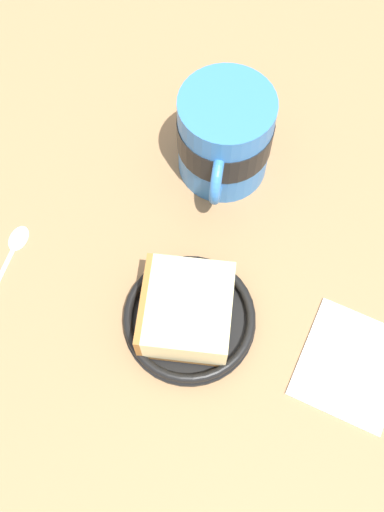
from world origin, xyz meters
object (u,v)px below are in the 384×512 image
(cake_slice, at_px, (187,310))
(tea_mug, at_px, (225,136))
(teaspoon, at_px, (8,258))
(small_plate, at_px, (189,318))
(folded_napkin, at_px, (351,364))

(cake_slice, distance_m, tea_mug, 0.19)
(tea_mug, height_order, teaspoon, tea_mug)
(small_plate, relative_size, folded_napkin, 1.25)
(small_plate, height_order, tea_mug, tea_mug)
(teaspoon, bearing_deg, folded_napkin, -156.45)
(folded_napkin, bearing_deg, small_plate, 25.58)
(small_plate, bearing_deg, teaspoon, 21.91)
(cake_slice, bearing_deg, tea_mug, -60.62)
(small_plate, bearing_deg, cake_slice, 34.96)
(cake_slice, bearing_deg, teaspoon, 21.74)
(teaspoon, bearing_deg, small_plate, -158.09)
(cake_slice, distance_m, teaspoon, 0.20)
(small_plate, xyz_separation_m, teaspoon, (0.19, 0.07, -0.01))
(small_plate, bearing_deg, tea_mug, -59.81)
(teaspoon, bearing_deg, cake_slice, -158.26)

